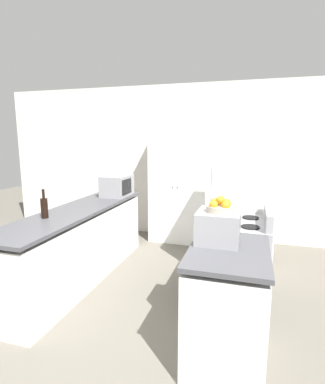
{
  "coord_description": "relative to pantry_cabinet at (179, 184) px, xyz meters",
  "views": [
    {
      "loc": [
        1.05,
        -1.67,
        1.71
      ],
      "look_at": [
        0.0,
        1.85,
        1.05
      ],
      "focal_mm": 28.0,
      "sensor_mm": 36.0,
      "label": 1
    }
  ],
  "objects": [
    {
      "name": "fruit_bowl",
      "position": [
        0.91,
        -2.42,
        0.21
      ],
      "size": [
        0.22,
        0.22,
        0.13
      ],
      "color": "#B2A893",
      "rests_on": "toaster_oven"
    },
    {
      "name": "ground_plane",
      "position": [
        0.08,
        -3.09,
        -0.97
      ],
      "size": [
        14.0,
        14.0,
        0.0
      ],
      "primitive_type": "plane",
      "color": "#666056"
    },
    {
      "name": "wall_back",
      "position": [
        0.08,
        0.29,
        0.33
      ],
      "size": [
        7.0,
        0.06,
        2.6
      ],
      "color": "silver",
      "rests_on": "ground_plane"
    },
    {
      "name": "toaster_oven",
      "position": [
        0.9,
        -2.4,
        0.04
      ],
      "size": [
        0.35,
        0.37,
        0.25
      ],
      "color": "#939399",
      "rests_on": "counter_right"
    },
    {
      "name": "counter_left",
      "position": [
        -0.84,
        -1.73,
        -0.54
      ],
      "size": [
        0.6,
        2.53,
        0.88
      ],
      "color": "silver",
      "rests_on": "ground_plane"
    },
    {
      "name": "refrigerator",
      "position": [
        1.06,
        -1.0,
        -0.13
      ],
      "size": [
        0.74,
        0.7,
        1.67
      ],
      "color": "white",
      "rests_on": "ground_plane"
    },
    {
      "name": "wine_bottle",
      "position": [
        -0.93,
        -2.19,
        0.03
      ],
      "size": [
        0.07,
        0.07,
        0.31
      ],
      "color": "black",
      "rests_on": "counter_left"
    },
    {
      "name": "counter_right",
      "position": [
        1.0,
        -2.56,
        -0.54
      ],
      "size": [
        0.6,
        0.86,
        0.88
      ],
      "color": "silver",
      "rests_on": "ground_plane"
    },
    {
      "name": "stove",
      "position": [
        1.02,
        -1.75,
        -0.52
      ],
      "size": [
        0.66,
        0.72,
        1.04
      ],
      "color": "#9E9EA3",
      "rests_on": "ground_plane"
    },
    {
      "name": "microwave",
      "position": [
        -0.73,
        -0.83,
        0.07
      ],
      "size": [
        0.34,
        0.5,
        0.3
      ],
      "color": "#939399",
      "rests_on": "counter_left"
    },
    {
      "name": "pantry_cabinet",
      "position": [
        0.0,
        0.0,
        0.0
      ],
      "size": [
        0.93,
        0.51,
        1.93
      ],
      "color": "white",
      "rests_on": "ground_plane"
    }
  ]
}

